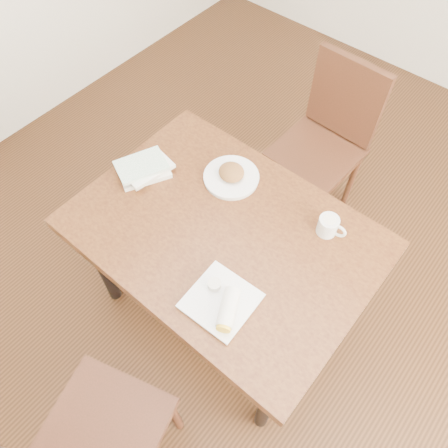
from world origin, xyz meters
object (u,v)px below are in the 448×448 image
Objects in this scene: plate_scone at (231,176)px; plate_burrito at (223,303)px; chair_far at (327,135)px; book_stack at (144,169)px; table at (224,242)px; coffee_mug at (329,226)px.

plate_burrito is (0.35, -0.48, -0.00)m from plate_scone.
chair_far is 1.03m from book_stack.
chair_far reaches higher than table.
plate_scone reaches higher than book_stack.
plate_scone is 2.02× the size of coffee_mug.
plate_scone is 0.94× the size of book_stack.
plate_scone is at bearing 34.60° from book_stack.
coffee_mug reaches higher than plate_scone.
table is at bearing -86.77° from chair_far.
table is at bearing -1.35° from book_stack.
plate_burrito is at bearing -50.79° from table.
coffee_mug is 0.49× the size of plate_burrito.
plate_burrito is at bearing -77.71° from chair_far.
coffee_mug reaches higher than table.
chair_far is at bearing 65.85° from book_stack.
coffee_mug reaches higher than plate_burrito.
book_stack reaches higher than table.
plate_scone is 0.60m from plate_burrito.
plate_burrito is at bearing -53.54° from plate_scone.
chair_far is at bearing 93.23° from table.
table is 0.34m from plate_burrito.
coffee_mug is 0.82m from book_stack.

